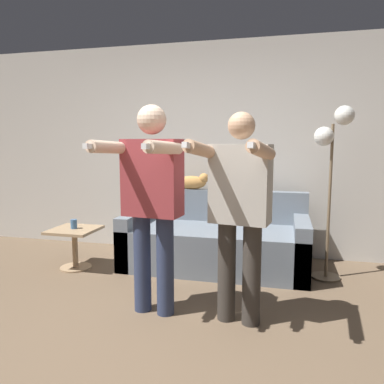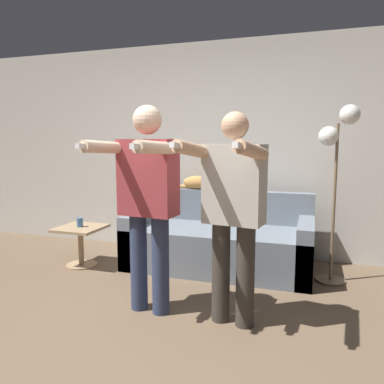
{
  "view_description": "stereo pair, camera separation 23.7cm",
  "coord_description": "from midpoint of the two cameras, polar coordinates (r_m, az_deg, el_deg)",
  "views": [
    {
      "loc": [
        0.94,
        -2.18,
        1.38
      ],
      "look_at": [
        0.1,
        1.19,
        0.92
      ],
      "focal_mm": 35.0,
      "sensor_mm": 36.0,
      "label": 1
    },
    {
      "loc": [
        1.17,
        -2.12,
        1.38
      ],
      "look_at": [
        0.1,
        1.19,
        0.92
      ],
      "focal_mm": 35.0,
      "sensor_mm": 36.0,
      "label": 2
    }
  ],
  "objects": [
    {
      "name": "cat",
      "position": [
        4.51,
        -1.32,
        1.55
      ],
      "size": [
        0.49,
        0.15,
        0.2
      ],
      "color": "tan",
      "rests_on": "couch"
    },
    {
      "name": "cup",
      "position": [
        4.34,
        -19.08,
        -4.65
      ],
      "size": [
        0.07,
        0.07,
        0.1
      ],
      "color": "#3D6693",
      "rests_on": "side_table"
    },
    {
      "name": "ground_plane",
      "position": [
        2.77,
        -11.48,
        -22.65
      ],
      "size": [
        16.0,
        16.0,
        0.0
      ],
      "primitive_type": "plane",
      "color": "brown"
    },
    {
      "name": "person_left",
      "position": [
        2.97,
        -8.46,
        -0.41
      ],
      "size": [
        0.57,
        0.72,
        1.67
      ],
      "rotation": [
        0.0,
        0.0,
        -0.11
      ],
      "color": "#2D3856",
      "rests_on": "ground_plane"
    },
    {
      "name": "couch",
      "position": [
        4.21,
        1.97,
        -7.7
      ],
      "size": [
        2.0,
        0.91,
        0.83
      ],
      "color": "slate",
      "rests_on": "ground_plane"
    },
    {
      "name": "wall_back",
      "position": [
        4.7,
        0.97,
        6.51
      ],
      "size": [
        10.0,
        0.05,
        2.6
      ],
      "color": "beige",
      "rests_on": "ground_plane"
    },
    {
      "name": "side_table",
      "position": [
        4.38,
        -18.95,
        -6.87
      ],
      "size": [
        0.49,
        0.49,
        0.45
      ],
      "color": "#A38460",
      "rests_on": "ground_plane"
    },
    {
      "name": "person_right",
      "position": [
        2.79,
        4.83,
        -1.85
      ],
      "size": [
        0.58,
        0.73,
        1.61
      ],
      "rotation": [
        0.0,
        0.0,
        -0.16
      ],
      "color": "#38332D",
      "rests_on": "ground_plane"
    },
    {
      "name": "floor_lamp",
      "position": [
        3.91,
        19.05,
        6.28
      ],
      "size": [
        0.37,
        0.29,
        1.74
      ],
      "color": "#756047",
      "rests_on": "ground_plane"
    }
  ]
}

